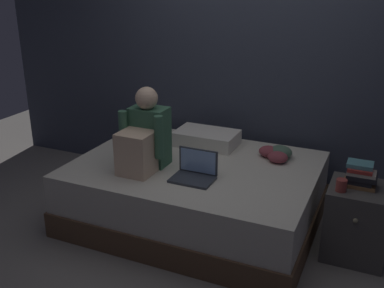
% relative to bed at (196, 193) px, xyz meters
% --- Properties ---
extents(ground_plane, '(8.00, 8.00, 0.00)m').
position_rel_bed_xyz_m(ground_plane, '(0.20, -0.30, -0.26)').
color(ground_plane, gray).
extents(wall_back, '(5.60, 0.10, 2.70)m').
position_rel_bed_xyz_m(wall_back, '(0.20, 0.90, 1.09)').
color(wall_back, '#383D4C').
rests_on(wall_back, ground_plane).
extents(bed, '(2.00, 1.50, 0.53)m').
position_rel_bed_xyz_m(bed, '(0.00, 0.00, 0.00)').
color(bed, brown).
rests_on(bed, ground_plane).
extents(nightstand, '(0.44, 0.46, 0.56)m').
position_rel_bed_xyz_m(nightstand, '(1.30, 0.02, 0.02)').
color(nightstand, '#474442').
rests_on(nightstand, ground_plane).
extents(person_sitting, '(0.39, 0.44, 0.66)m').
position_rel_bed_xyz_m(person_sitting, '(-0.34, -0.24, 0.52)').
color(person_sitting, '#38664C').
rests_on(person_sitting, bed).
extents(laptop, '(0.32, 0.23, 0.22)m').
position_rel_bed_xyz_m(laptop, '(0.11, -0.27, 0.32)').
color(laptop, '#333842').
rests_on(laptop, bed).
extents(pillow, '(0.56, 0.36, 0.13)m').
position_rel_bed_xyz_m(pillow, '(-0.09, 0.45, 0.33)').
color(pillow, silver).
rests_on(pillow, bed).
extents(book_stack, '(0.23, 0.16, 0.18)m').
position_rel_bed_xyz_m(book_stack, '(1.28, 0.05, 0.38)').
color(book_stack, brown).
rests_on(book_stack, nightstand).
extents(mug, '(0.08, 0.08, 0.09)m').
position_rel_bed_xyz_m(mug, '(1.17, -0.10, 0.34)').
color(mug, '#933833').
rests_on(mug, nightstand).
extents(clothes_pile, '(0.28, 0.27, 0.11)m').
position_rel_bed_xyz_m(clothes_pile, '(0.58, 0.38, 0.32)').
color(clothes_pile, '#4C6B56').
rests_on(clothes_pile, bed).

